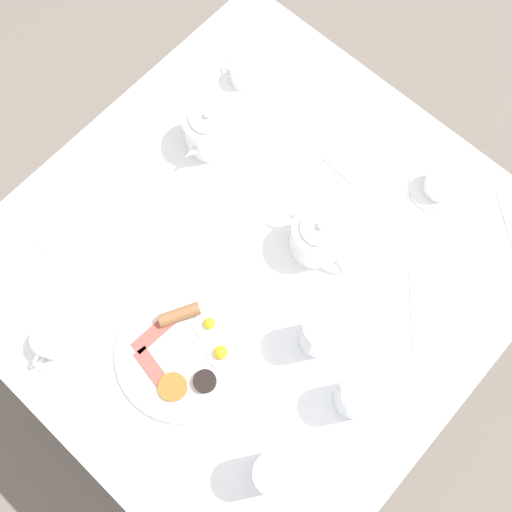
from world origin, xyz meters
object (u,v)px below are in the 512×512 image
at_px(water_glass_tall, 274,472).
at_px(teapot_near, 318,237).
at_px(creamer_jug, 243,73).
at_px(fork_by_plate, 62,260).
at_px(water_glass_short, 320,333).
at_px(wine_glass_spare, 357,397).
at_px(teacup_with_saucer_left, 441,184).
at_px(breakfast_plate, 186,351).
at_px(knife_by_plate, 414,315).
at_px(teapot_far, 210,129).
at_px(napkin_folded, 358,149).
at_px(spoon_for_tea, 508,223).
at_px(teacup_with_saucer_right, 54,342).

bearing_deg(water_glass_tall, teapot_near, -59.53).
relative_size(creamer_jug, fork_by_plate, 0.48).
relative_size(water_glass_short, wine_glass_spare, 1.08).
distance_m(teacup_with_saucer_left, creamer_jug, 0.55).
bearing_deg(teacup_with_saucer_left, water_glass_short, 92.64).
bearing_deg(teapot_near, breakfast_plate, 79.49).
bearing_deg(wine_glass_spare, water_glass_tall, 82.54).
distance_m(teapot_near, knife_by_plate, 0.27).
height_order(teapot_far, teacup_with_saucer_left, teapot_far).
xyz_separation_m(napkin_folded, fork_by_plate, (0.32, 0.67, -0.00)).
distance_m(teapot_near, teapot_far, 0.36).
height_order(creamer_jug, spoon_for_tea, creamer_jug).
bearing_deg(napkin_folded, water_glass_tall, 116.23).
bearing_deg(breakfast_plate, teapot_far, -52.23).
distance_m(breakfast_plate, water_glass_tall, 0.31).
distance_m(breakfast_plate, fork_by_plate, 0.36).
relative_size(breakfast_plate, teacup_with_saucer_right, 2.23).
xyz_separation_m(breakfast_plate, water_glass_short, (-0.19, -0.21, 0.06)).
distance_m(creamer_jug, napkin_folded, 0.34).
height_order(teapot_far, creamer_jug, teapot_far).
bearing_deg(creamer_jug, knife_by_plate, 164.54).
relative_size(teapot_far, teacup_with_saucer_right, 1.56).
height_order(teacup_with_saucer_right, knife_by_plate, teacup_with_saucer_right).
xyz_separation_m(creamer_jug, fork_by_plate, (-0.02, 0.63, -0.02)).
relative_size(napkin_folded, fork_by_plate, 0.88).
xyz_separation_m(breakfast_plate, fork_by_plate, (0.35, 0.04, -0.01)).
height_order(breakfast_plate, teapot_near, teapot_near).
relative_size(wine_glass_spare, creamer_jug, 1.47).
distance_m(fork_by_plate, knife_by_plate, 0.80).
distance_m(teacup_with_saucer_left, knife_by_plate, 0.31).
xyz_separation_m(creamer_jug, napkin_folded, (-0.34, -0.04, -0.02)).
height_order(breakfast_plate, water_glass_short, water_glass_short).
bearing_deg(spoon_for_tea, teapot_far, 25.03).
bearing_deg(spoon_for_tea, teacup_with_saucer_left, 12.86).
distance_m(teacup_with_saucer_right, creamer_jug, 0.78).
height_order(teacup_with_saucer_left, napkin_folded, teacup_with_saucer_left).
height_order(teacup_with_saucer_left, creamer_jug, teacup_with_saucer_left).
bearing_deg(creamer_jug, teapot_near, 153.43).
relative_size(breakfast_plate, fork_by_plate, 1.65).
xyz_separation_m(water_glass_tall, water_glass_short, (0.11, -0.27, -0.00)).
bearing_deg(teapot_far, water_glass_short, 57.57).
bearing_deg(wine_glass_spare, teacup_with_saucer_right, 31.84).
height_order(creamer_jug, napkin_folded, creamer_jug).
bearing_deg(fork_by_plate, spoon_for_tea, -132.57).
bearing_deg(breakfast_plate, spoon_for_tea, -115.59).
height_order(teapot_far, wine_glass_spare, teapot_far).
bearing_deg(teacup_with_saucer_right, teapot_near, -115.73).
bearing_deg(spoon_for_tea, fork_by_plate, 47.43).
distance_m(teapot_near, water_glass_tall, 0.50).
bearing_deg(napkin_folded, wine_glass_spare, 128.23).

